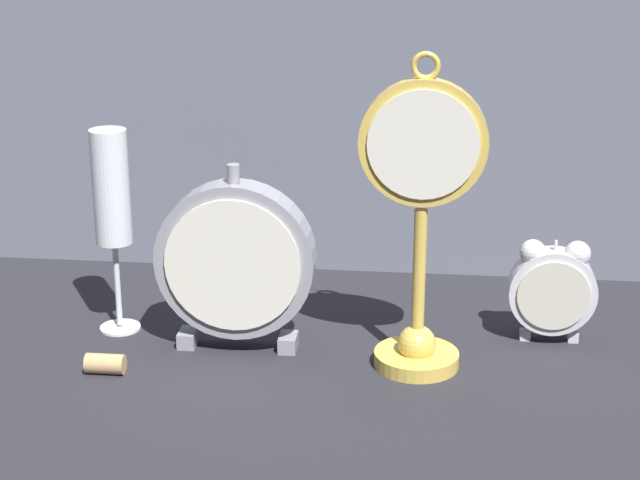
{
  "coord_description": "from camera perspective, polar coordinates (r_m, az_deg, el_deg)",
  "views": [
    {
      "loc": [
        0.12,
        -1.04,
        0.51
      ],
      "look_at": [
        0.0,
        0.08,
        0.13
      ],
      "focal_mm": 60.0,
      "sensor_mm": 36.0,
      "label": 1
    }
  ],
  "objects": [
    {
      "name": "alarm_clock_twin_bell",
      "position": [
        1.24,
        12.31,
        -2.42
      ],
      "size": [
        0.1,
        0.03,
        0.12
      ],
      "color": "silver",
      "rests_on": "ground_plane"
    },
    {
      "name": "ground_plane",
      "position": [
        1.16,
        -0.43,
        -7.14
      ],
      "size": [
        4.0,
        4.0,
        0.0
      ],
      "primitive_type": "plane",
      "color": "#232328"
    },
    {
      "name": "champagne_flute",
      "position": [
        1.24,
        -11.04,
        2.11
      ],
      "size": [
        0.05,
        0.05,
        0.24
      ],
      "color": "silver",
      "rests_on": "ground_plane"
    },
    {
      "name": "wine_cork",
      "position": [
        1.18,
        -11.38,
        -6.49
      ],
      "size": [
        0.04,
        0.02,
        0.02
      ],
      "primitive_type": "cylinder",
      "rotation": [
        0.0,
        1.57,
        0.0
      ],
      "color": "tan",
      "rests_on": "ground_plane"
    },
    {
      "name": "pocket_watch_on_stand",
      "position": [
        1.12,
        5.39,
        0.82
      ],
      "size": [
        0.13,
        0.09,
        0.34
      ],
      "color": "gold",
      "rests_on": "ground_plane"
    },
    {
      "name": "fabric_backdrop_drape",
      "position": [
        1.38,
        1.13,
        11.73
      ],
      "size": [
        1.47,
        0.01,
        0.68
      ],
      "primitive_type": "cube",
      "color": "slate",
      "rests_on": "ground_plane"
    },
    {
      "name": "mantel_clock_silver",
      "position": [
        1.19,
        -4.53,
        -1.13
      ],
      "size": [
        0.18,
        0.04,
        0.22
      ],
      "color": "gray",
      "rests_on": "ground_plane"
    }
  ]
}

